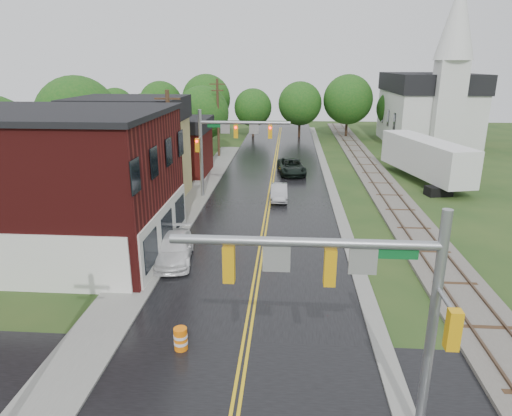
# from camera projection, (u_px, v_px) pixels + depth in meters

# --- Properties ---
(main_road) EXTENTS (10.00, 90.00, 0.02)m
(main_road) POSITION_uv_depth(u_px,v_px,m) (271.00, 189.00, 40.70)
(main_road) COLOR black
(main_road) RESTS_ON ground
(curb_right) EXTENTS (0.80, 70.00, 0.12)m
(curb_right) POSITION_uv_depth(u_px,v_px,m) (328.00, 176.00, 45.07)
(curb_right) COLOR gray
(curb_right) RESTS_ON ground
(sidewalk_left) EXTENTS (2.40, 50.00, 0.12)m
(sidewalk_left) POSITION_uv_depth(u_px,v_px,m) (191.00, 204.00, 36.38)
(sidewalk_left) COLOR gray
(sidewalk_left) RESTS_ON ground
(brick_building) EXTENTS (14.30, 10.30, 8.30)m
(brick_building) POSITION_uv_depth(u_px,v_px,m) (43.00, 183.00, 26.06)
(brick_building) COLOR #4E1110
(brick_building) RESTS_ON ground
(yellow_house) EXTENTS (8.00, 7.00, 6.40)m
(yellow_house) POSITION_uv_depth(u_px,v_px,m) (133.00, 161.00, 36.70)
(yellow_house) COLOR tan
(yellow_house) RESTS_ON ground
(darkred_building) EXTENTS (7.00, 6.00, 4.40)m
(darkred_building) POSITION_uv_depth(u_px,v_px,m) (173.00, 152.00, 45.48)
(darkred_building) COLOR #3F0F0C
(darkred_building) RESTS_ON ground
(church) EXTENTS (10.40, 18.40, 20.00)m
(church) POSITION_uv_depth(u_px,v_px,m) (430.00, 102.00, 60.08)
(church) COLOR silver
(church) RESTS_ON ground
(railroad) EXTENTS (3.20, 80.00, 0.30)m
(railroad) POSITION_uv_depth(u_px,v_px,m) (375.00, 176.00, 44.72)
(railroad) COLOR #59544C
(railroad) RESTS_ON ground
(traffic_signal_near) EXTENTS (7.34, 0.30, 7.20)m
(traffic_signal_near) POSITION_uv_depth(u_px,v_px,m) (357.00, 286.00, 12.35)
(traffic_signal_near) COLOR gray
(traffic_signal_near) RESTS_ON ground
(traffic_signal_far) EXTENTS (7.34, 0.43, 7.20)m
(traffic_signal_far) POSITION_uv_depth(u_px,v_px,m) (227.00, 138.00, 36.58)
(traffic_signal_far) COLOR gray
(traffic_signal_far) RESTS_ON ground
(utility_pole_b) EXTENTS (1.80, 0.28, 9.00)m
(utility_pole_b) POSITION_uv_depth(u_px,v_px,m) (170.00, 152.00, 32.14)
(utility_pole_b) COLOR #382616
(utility_pole_b) RESTS_ON ground
(utility_pole_c) EXTENTS (1.80, 0.28, 9.00)m
(utility_pole_c) POSITION_uv_depth(u_px,v_px,m) (218.00, 117.00, 53.04)
(utility_pole_c) COLOR #382616
(utility_pole_c) RESTS_ON ground
(tree_left_b) EXTENTS (7.60, 7.60, 9.69)m
(tree_left_b) POSITION_uv_depth(u_px,v_px,m) (79.00, 120.00, 42.01)
(tree_left_b) COLOR black
(tree_left_b) RESTS_ON ground
(tree_left_c) EXTENTS (6.00, 6.00, 7.65)m
(tree_left_c) POSITION_uv_depth(u_px,v_px,m) (148.00, 122.00, 49.70)
(tree_left_c) COLOR black
(tree_left_c) RESTS_ON ground
(tree_left_e) EXTENTS (6.40, 6.40, 8.16)m
(tree_left_e) POSITION_uv_depth(u_px,v_px,m) (204.00, 114.00, 54.96)
(tree_left_e) COLOR black
(tree_left_e) RESTS_ON ground
(suv_dark) EXTENTS (3.16, 5.68, 1.50)m
(suv_dark) POSITION_uv_depth(u_px,v_px,m) (291.00, 167.00, 45.84)
(suv_dark) COLOR black
(suv_dark) RESTS_ON ground
(sedan_silver) EXTENTS (1.45, 3.85, 1.26)m
(sedan_silver) POSITION_uv_depth(u_px,v_px,m) (279.00, 192.00, 37.23)
(sedan_silver) COLOR #A3A3A8
(sedan_silver) RESTS_ON ground
(pickup_white) EXTENTS (2.65, 5.13, 1.42)m
(pickup_white) POSITION_uv_depth(u_px,v_px,m) (174.00, 249.00, 25.74)
(pickup_white) COLOR white
(pickup_white) RESTS_ON ground
(semi_trailer) EXTENTS (5.72, 13.03, 3.98)m
(semi_trailer) POSITION_uv_depth(u_px,v_px,m) (425.00, 157.00, 42.37)
(semi_trailer) COLOR black
(semi_trailer) RESTS_ON ground
(construction_barrel) EXTENTS (0.55, 0.55, 0.94)m
(construction_barrel) POSITION_uv_depth(u_px,v_px,m) (181.00, 339.00, 17.76)
(construction_barrel) COLOR orange
(construction_barrel) RESTS_ON ground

